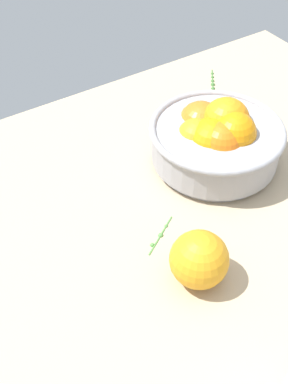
# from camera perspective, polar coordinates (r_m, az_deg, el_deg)

# --- Properties ---
(ground_plane) EXTENTS (1.23, 0.85, 0.03)m
(ground_plane) POSITION_cam_1_polar(r_m,az_deg,el_deg) (0.77, 0.92, -6.73)
(ground_plane) COLOR tan
(fruit_bowl) EXTENTS (0.23, 0.23, 0.11)m
(fruit_bowl) POSITION_cam_1_polar(r_m,az_deg,el_deg) (0.87, 8.15, 6.10)
(fruit_bowl) COLOR #99999E
(fruit_bowl) RESTS_ON ground_plane
(loose_orange_0) EXTENTS (0.08, 0.08, 0.08)m
(loose_orange_0) POSITION_cam_1_polar(r_m,az_deg,el_deg) (0.69, 6.24, -7.58)
(loose_orange_0) COLOR orange
(loose_orange_0) RESTS_ON ground_plane
(herb_sprig_0) EXTENTS (0.07, 0.05, 0.01)m
(herb_sprig_0) POSITION_cam_1_polar(r_m,az_deg,el_deg) (0.77, 1.85, -4.90)
(herb_sprig_0) COLOR #518E43
(herb_sprig_0) RESTS_ON ground_plane
(herb_sprig_1) EXTENTS (0.06, 0.07, 0.01)m
(herb_sprig_1) POSITION_cam_1_polar(r_m,az_deg,el_deg) (1.11, 7.77, 12.29)
(herb_sprig_1) COLOR #437335
(herb_sprig_1) RESTS_ON ground_plane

